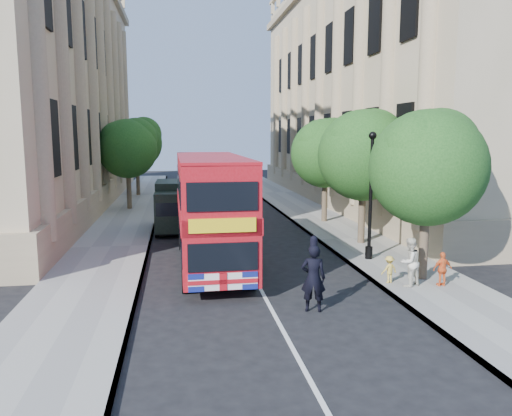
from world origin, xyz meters
name	(u,v)px	position (x,y,z in m)	size (l,w,h in m)	color
ground	(278,322)	(0.00, 0.00, 0.00)	(120.00, 120.00, 0.00)	black
pavement_right	(352,239)	(5.75, 10.00, 0.06)	(3.50, 80.00, 0.12)	gray
pavement_left	(111,248)	(-5.75, 10.00, 0.06)	(3.50, 80.00, 0.12)	gray
building_right	(393,84)	(13.80, 24.00, 9.00)	(12.00, 38.00, 18.00)	tan
building_left	(10,78)	(-13.80, 24.00, 9.00)	(12.00, 38.00, 18.00)	tan
tree_right_near	(428,161)	(5.84, 3.03, 4.25)	(4.00, 4.00, 6.08)	#473828
tree_right_mid	(364,150)	(5.84, 9.03, 4.45)	(4.20, 4.20, 6.37)	#473828
tree_right_far	(326,149)	(5.84, 15.03, 4.31)	(4.00, 4.00, 6.15)	#473828
tree_left_far	(128,145)	(-5.96, 22.03, 4.44)	(4.00, 4.00, 6.30)	#473828
tree_left_back	(137,140)	(-5.96, 30.03, 4.71)	(4.20, 4.20, 6.65)	#473828
lamp_post	(371,201)	(5.00, 6.00, 2.51)	(0.32, 0.32, 5.16)	black
double_decker_bus	(211,207)	(-1.42, 6.27, 2.35)	(2.56, 9.25, 4.25)	#A10B14
box_van	(174,207)	(-2.90, 13.81, 1.30)	(1.94, 4.66, 2.65)	black
police_constable	(313,278)	(1.18, 0.71, 1.00)	(0.73, 0.48, 2.00)	black
woman_pedestrian	(409,262)	(4.92, 2.24, 0.94)	(0.80, 0.62, 1.64)	silver
child_a	(442,269)	(6.02, 2.07, 0.70)	(0.68, 0.28, 1.16)	orange
child_b	(389,269)	(4.42, 2.69, 0.59)	(0.61, 0.35, 0.94)	gold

